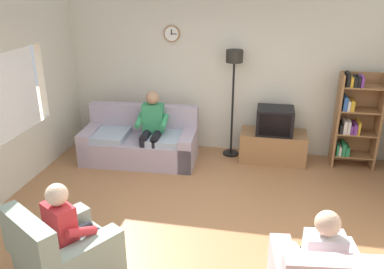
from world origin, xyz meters
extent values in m
plane|color=#9E6B42|center=(0.00, 0.00, 0.00)|extent=(12.00, 12.00, 0.00)
cube|color=beige|center=(0.00, 2.66, 1.35)|extent=(6.20, 0.12, 2.70)
cylinder|color=olive|center=(-0.94, 2.58, 2.05)|extent=(0.28, 0.03, 0.28)
cylinder|color=white|center=(-0.94, 2.56, 2.05)|extent=(0.24, 0.01, 0.24)
cube|color=black|center=(-0.94, 2.56, 2.08)|extent=(0.02, 0.01, 0.09)
cube|color=black|center=(-0.90, 2.56, 2.05)|extent=(0.11, 0.01, 0.01)
cube|color=beige|center=(-2.86, 2.10, 1.40)|extent=(0.12, 1.10, 1.20)
cube|color=#A899A8|center=(-1.34, 1.78, 0.21)|extent=(1.94, 0.93, 0.42)
cube|color=#A899A8|center=(-1.36, 2.14, 0.66)|extent=(1.91, 0.29, 0.48)
cube|color=#A899A8|center=(-0.50, 1.82, 0.28)|extent=(0.26, 0.85, 0.56)
cube|color=#A899A8|center=(-2.18, 1.74, 0.28)|extent=(0.26, 0.85, 0.56)
cube|color=#9EADBC|center=(-0.84, 1.75, 0.47)|extent=(0.63, 0.71, 0.10)
cube|color=#9EADBC|center=(-1.84, 1.70, 0.47)|extent=(0.63, 0.71, 0.10)
cube|color=olive|center=(0.88, 2.25, 0.25)|extent=(1.10, 0.56, 0.51)
cube|color=black|center=(0.88, 2.51, 0.28)|extent=(1.10, 0.04, 0.03)
cube|color=black|center=(0.88, 2.23, 0.73)|extent=(0.60, 0.48, 0.44)
cube|color=black|center=(0.88, 1.98, 0.73)|extent=(0.50, 0.01, 0.36)
cube|color=olive|center=(1.86, 2.30, 0.78)|extent=(0.04, 0.36, 1.55)
cube|color=olive|center=(2.50, 2.30, 0.78)|extent=(0.04, 0.36, 1.55)
cube|color=olive|center=(2.18, 2.47, 0.78)|extent=(0.64, 0.02, 1.55)
cube|color=olive|center=(2.18, 2.30, 0.19)|extent=(0.60, 0.34, 0.02)
cube|color=#267F4C|center=(1.93, 2.28, 0.29)|extent=(0.03, 0.28, 0.18)
cube|color=silver|center=(1.97, 2.28, 0.28)|extent=(0.04, 0.28, 0.15)
cube|color=#267F4C|center=(2.03, 2.28, 0.31)|extent=(0.05, 0.28, 0.21)
cube|color=#267F4C|center=(2.09, 2.28, 0.28)|extent=(0.06, 0.28, 0.15)
cube|color=olive|center=(2.18, 2.30, 0.58)|extent=(0.60, 0.34, 0.02)
cube|color=black|center=(1.94, 2.28, 0.67)|extent=(0.05, 0.28, 0.15)
cube|color=silver|center=(1.99, 2.28, 0.70)|extent=(0.05, 0.28, 0.21)
cube|color=silver|center=(2.05, 2.28, 0.70)|extent=(0.04, 0.28, 0.21)
cube|color=#72338C|center=(2.10, 2.28, 0.66)|extent=(0.04, 0.28, 0.14)
cube|color=#72338C|center=(2.15, 2.28, 0.68)|extent=(0.05, 0.28, 0.17)
cube|color=gold|center=(2.20, 2.28, 0.70)|extent=(0.04, 0.28, 0.21)
cube|color=olive|center=(2.18, 2.30, 0.97)|extent=(0.60, 0.34, 0.02)
cube|color=#2D59A5|center=(1.94, 2.28, 1.09)|extent=(0.06, 0.28, 0.22)
cube|color=silver|center=(2.00, 2.28, 1.06)|extent=(0.04, 0.28, 0.16)
cube|color=gold|center=(2.05, 2.28, 1.06)|extent=(0.06, 0.28, 0.17)
cube|color=olive|center=(2.18, 2.30, 1.36)|extent=(0.60, 0.34, 0.02)
cube|color=black|center=(1.94, 2.28, 1.47)|extent=(0.05, 0.28, 0.21)
cube|color=gold|center=(1.99, 2.28, 1.44)|extent=(0.04, 0.28, 0.15)
cube|color=black|center=(2.05, 2.28, 1.44)|extent=(0.05, 0.28, 0.14)
cube|color=black|center=(2.10, 2.28, 1.45)|extent=(0.03, 0.28, 0.16)
cube|color=#72338C|center=(2.14, 2.28, 1.45)|extent=(0.04, 0.28, 0.17)
cylinder|color=black|center=(0.16, 2.35, 0.01)|extent=(0.28, 0.28, 0.03)
cylinder|color=black|center=(0.16, 2.35, 0.85)|extent=(0.04, 0.04, 1.70)
cylinder|color=black|center=(0.16, 2.35, 1.75)|extent=(0.28, 0.28, 0.20)
cube|color=gray|center=(-1.17, -1.08, 0.20)|extent=(1.12, 1.13, 0.40)
cube|color=gray|center=(-1.36, -1.39, 0.65)|extent=(0.78, 0.57, 0.50)
cube|color=gray|center=(-1.41, -0.90, 0.28)|extent=(0.59, 0.79, 0.56)
cube|color=gray|center=(-0.90, -1.22, 0.28)|extent=(0.59, 0.79, 0.56)
cube|color=#338C59|center=(-1.10, 1.83, 0.78)|extent=(0.35, 0.22, 0.48)
sphere|color=#A37A5B|center=(-1.10, 1.82, 1.13)|extent=(0.22, 0.22, 0.22)
cylinder|color=black|center=(-1.00, 1.64, 0.54)|extent=(0.15, 0.39, 0.13)
cylinder|color=black|center=(-1.18, 1.63, 0.54)|extent=(0.15, 0.39, 0.13)
cylinder|color=black|center=(-0.99, 1.45, 0.26)|extent=(0.11, 0.11, 0.52)
cylinder|color=black|center=(-1.17, 1.44, 0.26)|extent=(0.11, 0.11, 0.52)
cylinder|color=#338C59|center=(-0.88, 1.74, 0.76)|extent=(0.11, 0.33, 0.20)
cylinder|color=#338C59|center=(-1.30, 1.72, 0.76)|extent=(0.11, 0.33, 0.20)
cube|color=red|center=(-1.19, -1.12, 0.66)|extent=(0.39, 0.35, 0.48)
sphere|color=beige|center=(-1.19, -1.11, 1.01)|extent=(0.22, 0.22, 0.22)
cylinder|color=black|center=(-1.17, -0.91, 0.42)|extent=(0.31, 0.39, 0.13)
cylinder|color=black|center=(-1.02, -1.01, 0.42)|extent=(0.31, 0.39, 0.13)
cylinder|color=black|center=(-1.07, -0.75, 0.20)|extent=(0.15, 0.15, 0.40)
cylinder|color=black|center=(-0.92, -0.84, 0.20)|extent=(0.15, 0.15, 0.40)
cylinder|color=red|center=(-1.32, -0.92, 0.64)|extent=(0.25, 0.33, 0.20)
cylinder|color=red|center=(-0.96, -1.14, 0.64)|extent=(0.25, 0.33, 0.20)
cube|color=silver|center=(1.29, -1.12, 0.66)|extent=(0.36, 0.24, 0.48)
sphere|color=#D8AD8C|center=(1.29, -1.11, 1.01)|extent=(0.22, 0.22, 0.22)
cylinder|color=black|center=(1.18, -0.94, 0.42)|extent=(0.17, 0.39, 0.13)
cylinder|color=black|center=(1.36, -0.92, 0.42)|extent=(0.17, 0.39, 0.13)
cylinder|color=silver|center=(1.07, -1.05, 0.64)|extent=(0.13, 0.34, 0.20)
cylinder|color=silver|center=(1.49, -0.99, 0.64)|extent=(0.13, 0.34, 0.20)
camera|label=1|loc=(0.70, -4.06, 2.92)|focal=36.74mm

